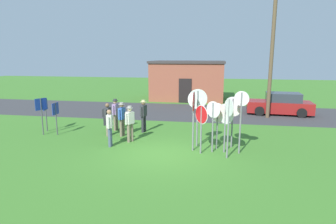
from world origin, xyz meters
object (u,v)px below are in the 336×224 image
stop_sign_tallest (213,118)px  person_on_left (122,117)px  stop_sign_rear_right (201,121)px  stop_sign_center_cluster (229,118)px  person_near_signs (144,114)px  info_panel_leftmost (41,110)px  stop_sign_low_front (225,119)px  stop_sign_leaning_left (217,118)px  utility_pole (272,46)px  person_with_sunhat (107,117)px  stop_sign_leaning_right (241,113)px  person_in_dark_shirt (116,113)px  stop_sign_rear_left (194,110)px  person_holding_notes (130,121)px  person_in_teal (109,125)px  stop_sign_nearest (233,113)px  parked_car_on_street (280,104)px  info_panel_middle (46,109)px  stop_sign_far_back (197,107)px  info_panel_rightmost (56,113)px

stop_sign_tallest → person_on_left: size_ratio=1.26×
stop_sign_rear_right → stop_sign_center_cluster: stop_sign_center_cluster is taller
person_near_signs → info_panel_leftmost: (-5.00, -1.43, 0.34)m
stop_sign_low_front → info_panel_leftmost: bearing=173.0°
stop_sign_tallest → stop_sign_leaning_left: (0.19, 0.45, -0.08)m
utility_pole → person_with_sunhat: (-8.79, -5.90, -3.64)m
stop_sign_center_cluster → stop_sign_leaning_right: size_ratio=0.93×
person_in_dark_shirt → stop_sign_rear_left: bearing=-30.9°
utility_pole → stop_sign_rear_left: bearing=-120.0°
person_holding_notes → stop_sign_leaning_left: bearing=-5.3°
stop_sign_center_cluster → stop_sign_rear_left: bearing=155.1°
person_on_left → person_in_teal: 1.69m
stop_sign_tallest → stop_sign_leaning_right: size_ratio=0.83×
stop_sign_center_cluster → person_in_dark_shirt: stop_sign_center_cluster is taller
utility_pole → stop_sign_nearest: 7.82m
person_in_dark_shirt → person_near_signs: same height
parked_car_on_street → stop_sign_nearest: bearing=-114.5°
stop_sign_leaning_right → person_in_dark_shirt: bearing=157.1°
stop_sign_nearest → stop_sign_tallest: 1.16m
stop_sign_low_front → person_near_signs: 4.92m
stop_sign_low_front → stop_sign_center_cluster: stop_sign_center_cluster is taller
stop_sign_low_front → info_panel_middle: stop_sign_low_front is taller
stop_sign_far_back → person_near_signs: size_ratio=1.50×
stop_sign_rear_right → utility_pole: bearing=63.0°
stop_sign_rear_left → stop_sign_leaning_right: bearing=-0.8°
stop_sign_leaning_left → person_in_dark_shirt: 5.94m
person_near_signs → stop_sign_rear_right: bearing=-41.8°
stop_sign_tallest → info_panel_rightmost: size_ratio=1.31×
parked_car_on_street → stop_sign_nearest: size_ratio=1.93×
person_on_left → info_panel_middle: info_panel_middle is taller
utility_pole → stop_sign_center_cluster: size_ratio=3.63×
stop_sign_far_back → stop_sign_tallest: (0.70, -0.73, -0.33)m
stop_sign_tallest → info_panel_leftmost: (-8.68, 1.18, -0.16)m
utility_pole → person_with_sunhat: utility_pole is taller
parked_car_on_street → person_with_sunhat: bearing=-143.7°
person_in_dark_shirt → person_with_sunhat: bearing=-91.1°
stop_sign_far_back → stop_sign_center_cluster: 1.89m
person_with_sunhat → stop_sign_tallest: bearing=-16.8°
stop_sign_far_back → person_holding_notes: size_ratio=1.50×
person_on_left → person_with_sunhat: bearing=-173.2°
stop_sign_low_front → stop_sign_center_cluster: (0.11, -0.68, 0.23)m
stop_sign_low_front → person_holding_notes: size_ratio=1.21×
parked_car_on_street → stop_sign_rear_left: bearing=-121.2°
utility_pole → stop_sign_tallest: utility_pole is taller
stop_sign_low_front → person_with_sunhat: stop_sign_low_front is taller
stop_sign_center_cluster → person_near_signs: stop_sign_center_cluster is taller
stop_sign_far_back → info_panel_leftmost: (-7.97, 0.44, -0.49)m
stop_sign_nearest → info_panel_leftmost: stop_sign_nearest is taller
stop_sign_rear_right → person_holding_notes: 3.60m
stop_sign_low_front → stop_sign_far_back: (-1.21, 0.68, 0.37)m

